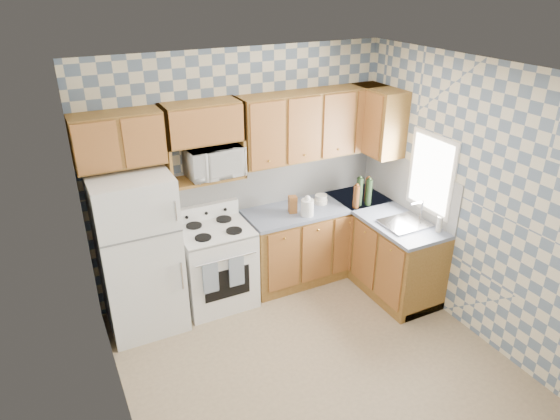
% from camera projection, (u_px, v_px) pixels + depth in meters
% --- Properties ---
extents(floor, '(3.40, 3.40, 0.00)m').
position_uv_depth(floor, '(310.00, 357.00, 4.83)').
color(floor, '#826D52').
rests_on(floor, ground).
extents(back_wall, '(3.40, 0.02, 2.70)m').
position_uv_depth(back_wall, '(242.00, 173.00, 5.54)').
color(back_wall, slate).
rests_on(back_wall, ground).
extents(right_wall, '(0.02, 3.20, 2.70)m').
position_uv_depth(right_wall, '(463.00, 198.00, 4.94)').
color(right_wall, slate).
rests_on(right_wall, ground).
extents(backsplash_back, '(2.60, 0.02, 0.56)m').
position_uv_depth(backsplash_back, '(274.00, 180.00, 5.76)').
color(backsplash_back, silver).
rests_on(backsplash_back, back_wall).
extents(backsplash_right, '(0.02, 1.60, 0.56)m').
position_uv_depth(backsplash_right, '(407.00, 184.00, 5.64)').
color(backsplash_right, silver).
rests_on(backsplash_right, right_wall).
extents(refrigerator, '(0.75, 0.70, 1.68)m').
position_uv_depth(refrigerator, '(139.00, 254.00, 4.96)').
color(refrigerator, white).
rests_on(refrigerator, floor).
extents(stove_body, '(0.76, 0.65, 0.90)m').
position_uv_depth(stove_body, '(216.00, 266.00, 5.47)').
color(stove_body, white).
rests_on(stove_body, floor).
extents(cooktop, '(0.76, 0.65, 0.02)m').
position_uv_depth(cooktop, '(214.00, 230.00, 5.28)').
color(cooktop, silver).
rests_on(cooktop, stove_body).
extents(backguard, '(0.76, 0.08, 0.17)m').
position_uv_depth(backguard, '(205.00, 212.00, 5.46)').
color(backguard, white).
rests_on(backguard, cooktop).
extents(dish_towel_left, '(0.16, 0.02, 0.34)m').
position_uv_depth(dish_towel_left, '(211.00, 278.00, 5.08)').
color(dish_towel_left, navy).
rests_on(dish_towel_left, stove_body).
extents(dish_towel_right, '(0.16, 0.02, 0.34)m').
position_uv_depth(dish_towel_right, '(237.00, 271.00, 5.19)').
color(dish_towel_right, navy).
rests_on(dish_towel_right, stove_body).
extents(base_cabinets_back, '(1.75, 0.60, 0.88)m').
position_uv_depth(base_cabinets_back, '(317.00, 241.00, 6.02)').
color(base_cabinets_back, brown).
rests_on(base_cabinets_back, floor).
extents(base_cabinets_right, '(0.60, 1.60, 0.88)m').
position_uv_depth(base_cabinets_right, '(381.00, 248.00, 5.85)').
color(base_cabinets_right, brown).
rests_on(base_cabinets_right, floor).
extents(countertop_back, '(1.77, 0.63, 0.04)m').
position_uv_depth(countertop_back, '(318.00, 206.00, 5.82)').
color(countertop_back, slate).
rests_on(countertop_back, base_cabinets_back).
extents(countertop_right, '(0.63, 1.60, 0.04)m').
position_uv_depth(countertop_right, '(384.00, 213.00, 5.65)').
color(countertop_right, slate).
rests_on(countertop_right, base_cabinets_right).
extents(upper_cabinets_back, '(1.75, 0.33, 0.74)m').
position_uv_depth(upper_cabinets_back, '(315.00, 124.00, 5.52)').
color(upper_cabinets_back, brown).
rests_on(upper_cabinets_back, back_wall).
extents(upper_cabinets_fridge, '(0.82, 0.33, 0.50)m').
position_uv_depth(upper_cabinets_fridge, '(118.00, 139.00, 4.62)').
color(upper_cabinets_fridge, brown).
rests_on(upper_cabinets_fridge, back_wall).
extents(upper_cabinets_right, '(0.33, 0.70, 0.74)m').
position_uv_depth(upper_cabinets_right, '(377.00, 120.00, 5.66)').
color(upper_cabinets_right, brown).
rests_on(upper_cabinets_right, right_wall).
extents(microwave_shelf, '(0.80, 0.33, 0.03)m').
position_uv_depth(microwave_shelf, '(206.00, 178.00, 5.18)').
color(microwave_shelf, brown).
rests_on(microwave_shelf, back_wall).
extents(microwave, '(0.59, 0.42, 0.32)m').
position_uv_depth(microwave, '(214.00, 161.00, 5.15)').
color(microwave, white).
rests_on(microwave, microwave_shelf).
extents(sink, '(0.48, 0.40, 0.03)m').
position_uv_depth(sink, '(405.00, 224.00, 5.36)').
color(sink, '#B7B7BC').
rests_on(sink, countertop_right).
extents(window, '(0.02, 0.66, 0.86)m').
position_uv_depth(window, '(431.00, 174.00, 5.25)').
color(window, white).
rests_on(window, right_wall).
extents(bottle_0, '(0.07, 0.07, 0.34)m').
position_uv_depth(bottle_0, '(359.00, 192.00, 5.74)').
color(bottle_0, black).
rests_on(bottle_0, countertop_back).
extents(bottle_1, '(0.07, 0.07, 0.31)m').
position_uv_depth(bottle_1, '(369.00, 192.00, 5.75)').
color(bottle_1, black).
rests_on(bottle_1, countertop_back).
extents(bottle_2, '(0.07, 0.07, 0.29)m').
position_uv_depth(bottle_2, '(368.00, 190.00, 5.84)').
color(bottle_2, '#542C11').
rests_on(bottle_2, countertop_back).
extents(bottle_3, '(0.07, 0.07, 0.27)m').
position_uv_depth(bottle_3, '(356.00, 197.00, 5.69)').
color(bottle_3, '#542C11').
rests_on(bottle_3, countertop_back).
extents(knife_block, '(0.11, 0.11, 0.20)m').
position_uv_depth(knife_block, '(293.00, 204.00, 5.59)').
color(knife_block, brown).
rests_on(knife_block, countertop_back).
extents(electric_kettle, '(0.15, 0.15, 0.18)m').
position_uv_depth(electric_kettle, '(307.00, 208.00, 5.52)').
color(electric_kettle, white).
rests_on(electric_kettle, countertop_back).
extents(food_containers, '(0.16, 0.16, 0.11)m').
position_uv_depth(food_containers, '(321.00, 199.00, 5.83)').
color(food_containers, silver).
rests_on(food_containers, countertop_back).
extents(soap_bottle, '(0.06, 0.06, 0.17)m').
position_uv_depth(soap_bottle, '(439.00, 224.00, 5.18)').
color(soap_bottle, silver).
rests_on(soap_bottle, countertop_right).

